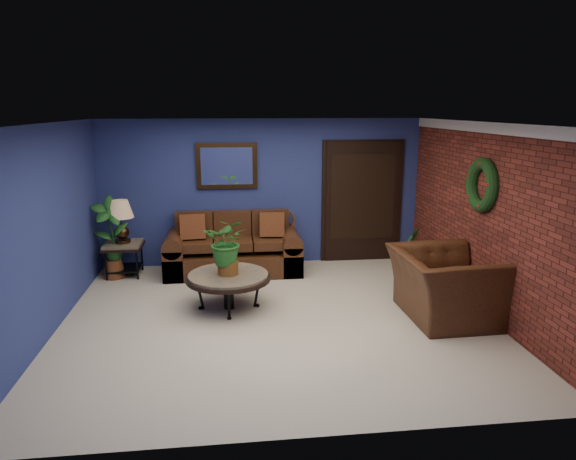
{
  "coord_description": "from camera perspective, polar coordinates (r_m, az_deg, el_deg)",
  "views": [
    {
      "loc": [
        -0.59,
        -6.21,
        2.69
      ],
      "look_at": [
        0.21,
        0.55,
        1.05
      ],
      "focal_mm": 32.0,
      "sensor_mm": 36.0,
      "label": 1
    }
  ],
  "objects": [
    {
      "name": "floor_plant",
      "position": [
        8.69,
        13.31,
        -2.19
      ],
      "size": [
        0.4,
        0.35,
        0.77
      ],
      "color": "brown",
      "rests_on": "ground"
    },
    {
      "name": "floor",
      "position": [
        6.79,
        -1.23,
        -9.79
      ],
      "size": [
        5.5,
        5.5,
        0.0
      ],
      "primitive_type": "plane",
      "color": "#C1B3A0",
      "rests_on": "ground"
    },
    {
      "name": "table_lamp",
      "position": [
        8.61,
        -18.07,
        1.46
      ],
      "size": [
        0.4,
        0.4,
        0.67
      ],
      "color": "#3D2611",
      "rests_on": "end_table"
    },
    {
      "name": "coffee_plant",
      "position": [
        6.87,
        -6.76,
        -1.47
      ],
      "size": [
        0.68,
        0.63,
        0.78
      ],
      "color": "brown",
      "rests_on": "coffee_table"
    },
    {
      "name": "armchair",
      "position": [
        6.98,
        16.88,
        -5.91
      ],
      "size": [
        1.21,
        1.38,
        0.87
      ],
      "primitive_type": "imported",
      "rotation": [
        0.0,
        0.0,
        1.6
      ],
      "color": "#472414",
      "rests_on": "ground"
    },
    {
      "name": "coffee_table",
      "position": [
        7.01,
        -6.65,
        -5.32
      ],
      "size": [
        1.15,
        1.15,
        0.49
      ],
      "rotation": [
        0.0,
        0.0,
        -0.23
      ],
      "color": "#544F49",
      "rests_on": "ground"
    },
    {
      "name": "sofa",
      "position": [
        8.62,
        -6.1,
        -2.43
      ],
      "size": [
        2.22,
        0.96,
        1.0
      ],
      "color": "#472414",
      "rests_on": "ground"
    },
    {
      "name": "closet_door",
      "position": [
        9.14,
        8.22,
        3.07
      ],
      "size": [
        1.44,
        0.06,
        2.18
      ],
      "primitive_type": "cube",
      "color": "black",
      "rests_on": "wall_back"
    },
    {
      "name": "side_chair",
      "position": [
        8.65,
        -0.42,
        -0.63
      ],
      "size": [
        0.44,
        0.44,
        1.01
      ],
      "rotation": [
        0.0,
        0.0,
        0.01
      ],
      "color": "brown",
      "rests_on": "ground"
    },
    {
      "name": "tall_plant",
      "position": [
        8.6,
        -19.04,
        -0.56
      ],
      "size": [
        0.64,
        0.51,
        1.32
      ],
      "color": "brown",
      "rests_on": "ground"
    },
    {
      "name": "wall_right_brick",
      "position": [
        7.2,
        21.08,
        1.08
      ],
      "size": [
        0.04,
        5.0,
        2.5
      ],
      "primitive_type": "cube",
      "color": "maroon",
      "rests_on": "ground"
    },
    {
      "name": "ceiling",
      "position": [
        6.24,
        -1.35,
        11.79
      ],
      "size": [
        5.5,
        5.0,
        0.02
      ],
      "primitive_type": "cube",
      "color": "silver",
      "rests_on": "wall_back"
    },
    {
      "name": "end_table",
      "position": [
        8.74,
        -17.8,
        -2.17
      ],
      "size": [
        0.61,
        0.61,
        0.55
      ],
      "color": "#544F49",
      "rests_on": "ground"
    },
    {
      "name": "wall_mirror",
      "position": [
        8.72,
        -6.82,
        7.07
      ],
      "size": [
        1.02,
        0.06,
        0.77
      ],
      "primitive_type": "cube",
      "color": "#3D2611",
      "rests_on": "wall_back"
    },
    {
      "name": "crown_molding",
      "position": [
        7.04,
        21.68,
        10.49
      ],
      "size": [
        0.03,
        5.0,
        0.14
      ],
      "primitive_type": "cube",
      "color": "white",
      "rests_on": "wall_right_brick"
    },
    {
      "name": "wall_back",
      "position": [
        8.85,
        -2.84,
        4.17
      ],
      "size": [
        5.5,
        0.04,
        2.5
      ],
      "primitive_type": "cube",
      "color": "navy",
      "rests_on": "ground"
    },
    {
      "name": "wall_left",
      "position": [
        6.73,
        -25.29,
        -0.13
      ],
      "size": [
        0.04,
        5.0,
        2.5
      ],
      "primitive_type": "cube",
      "color": "navy",
      "rests_on": "ground"
    },
    {
      "name": "wreath",
      "position": [
        7.13,
        20.77,
        4.69
      ],
      "size": [
        0.16,
        0.72,
        0.72
      ],
      "primitive_type": "torus",
      "rotation": [
        0.0,
        1.57,
        0.0
      ],
      "color": "black",
      "rests_on": "wall_right_brick"
    }
  ]
}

